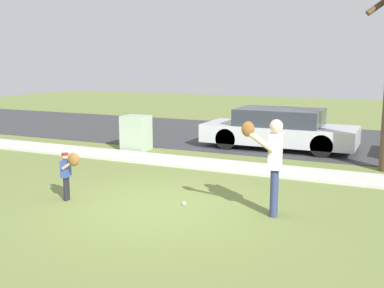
{
  "coord_description": "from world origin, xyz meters",
  "views": [
    {
      "loc": [
        4.09,
        -7.36,
        2.67
      ],
      "look_at": [
        0.16,
        1.19,
        1.0
      ],
      "focal_mm": 43.68,
      "sensor_mm": 36.0,
      "label": 1
    }
  ],
  "objects_px": {
    "person_child": "(68,168)",
    "utility_cabinet": "(136,133)",
    "parked_sedan_silver": "(279,129)",
    "person_adult": "(273,157)",
    "baseball": "(184,203)"
  },
  "relations": [
    {
      "from": "person_adult",
      "to": "parked_sedan_silver",
      "type": "distance_m",
      "value": 6.43
    },
    {
      "from": "person_child",
      "to": "person_adult",
      "type": "bearing_deg",
      "value": 0.36
    },
    {
      "from": "person_child",
      "to": "parked_sedan_silver",
      "type": "bearing_deg",
      "value": 60.29
    },
    {
      "from": "person_adult",
      "to": "person_child",
      "type": "distance_m",
      "value": 3.88
    },
    {
      "from": "utility_cabinet",
      "to": "parked_sedan_silver",
      "type": "height_order",
      "value": "parked_sedan_silver"
    },
    {
      "from": "person_child",
      "to": "utility_cabinet",
      "type": "height_order",
      "value": "utility_cabinet"
    },
    {
      "from": "utility_cabinet",
      "to": "baseball",
      "type": "bearing_deg",
      "value": -49.71
    },
    {
      "from": "person_adult",
      "to": "person_child",
      "type": "bearing_deg",
      "value": 0.36
    },
    {
      "from": "baseball",
      "to": "parked_sedan_silver",
      "type": "xyz_separation_m",
      "value": [
        0.18,
        6.36,
        0.58
      ]
    },
    {
      "from": "utility_cabinet",
      "to": "parked_sedan_silver",
      "type": "xyz_separation_m",
      "value": [
        3.91,
        1.95,
        0.1
      ]
    },
    {
      "from": "utility_cabinet",
      "to": "person_child",
      "type": "bearing_deg",
      "value": -72.51
    },
    {
      "from": "person_adult",
      "to": "parked_sedan_silver",
      "type": "bearing_deg",
      "value": -88.37
    },
    {
      "from": "person_child",
      "to": "baseball",
      "type": "xyz_separation_m",
      "value": [
        2.13,
        0.68,
        -0.61
      ]
    },
    {
      "from": "person_adult",
      "to": "baseball",
      "type": "xyz_separation_m",
      "value": [
        -1.64,
        -0.11,
        -1.01
      ]
    },
    {
      "from": "person_child",
      "to": "parked_sedan_silver",
      "type": "xyz_separation_m",
      "value": [
        2.31,
        7.05,
        -0.03
      ]
    }
  ]
}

